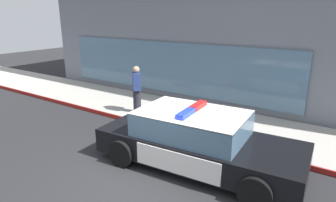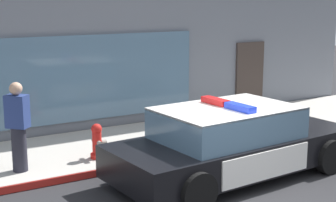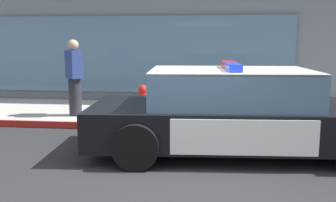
{
  "view_description": "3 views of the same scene",
  "coord_description": "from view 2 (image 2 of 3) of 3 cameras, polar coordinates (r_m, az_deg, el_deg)",
  "views": [
    {
      "loc": [
        3.92,
        -4.67,
        3.64
      ],
      "look_at": [
        -0.94,
        2.56,
        1.0
      ],
      "focal_mm": 31.03,
      "sensor_mm": 36.0,
      "label": 1
    },
    {
      "loc": [
        -4.96,
        -6.3,
        3.39
      ],
      "look_at": [
        0.36,
        2.63,
        1.27
      ],
      "focal_mm": 54.54,
      "sensor_mm": 36.0,
      "label": 2
    },
    {
      "loc": [
        0.45,
        -5.08,
        1.85
      ],
      "look_at": [
        -0.35,
        1.63,
        0.76
      ],
      "focal_mm": 40.44,
      "sensor_mm": 36.0,
      "label": 3
    }
  ],
  "objects": [
    {
      "name": "pedestrian_on_sidewalk",
      "position": [
        9.95,
        -16.41,
        -2.79
      ],
      "size": [
        0.47,
        0.47,
        1.71
      ],
      "rotation": [
        0.0,
        0.0,
        3.92
      ],
      "color": "#23232D",
      "rests_on": "sidewalk"
    },
    {
      "name": "fire_hydrant",
      "position": [
        10.54,
        -7.92,
        -4.5
      ],
      "size": [
        0.34,
        0.39,
        0.73
      ],
      "color": "red",
      "rests_on": "sidewalk"
    },
    {
      "name": "curb_red_paint",
      "position": [
        10.55,
        -1.06,
        -6.79
      ],
      "size": [
        28.8,
        0.04,
        0.14
      ],
      "primitive_type": "cube",
      "color": "maroon",
      "rests_on": "ground"
    },
    {
      "name": "sidewalk",
      "position": [
        11.78,
        -4.6,
        -4.86
      ],
      "size": [
        48.0,
        2.89,
        0.15
      ],
      "primitive_type": "cube",
      "color": "#B2ADA3",
      "rests_on": "ground"
    },
    {
      "name": "police_cruiser",
      "position": [
        9.81,
        7.16,
        -4.6
      ],
      "size": [
        5.04,
        2.39,
        1.49
      ],
      "rotation": [
        0.0,
        0.0,
        0.07
      ],
      "color": "black",
      "rests_on": "ground"
    }
  ]
}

